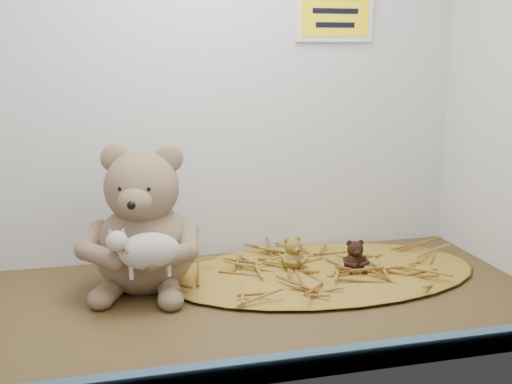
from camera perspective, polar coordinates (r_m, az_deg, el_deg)
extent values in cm
cube|color=#412F16|center=(122.50, -1.96, -9.90)|extent=(120.00, 60.00, 0.40)
cube|color=silver|center=(142.47, -4.77, 11.86)|extent=(120.00, 0.40, 90.00)
cube|color=#3D5B74|center=(96.49, 1.87, -15.32)|extent=(119.28, 2.20, 3.60)
ellipsoid|color=olive|center=(137.53, 5.98, -7.08)|extent=(67.31, 39.08, 1.30)
cube|color=yellow|center=(150.10, 7.00, 15.67)|extent=(16.00, 1.20, 11.00)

